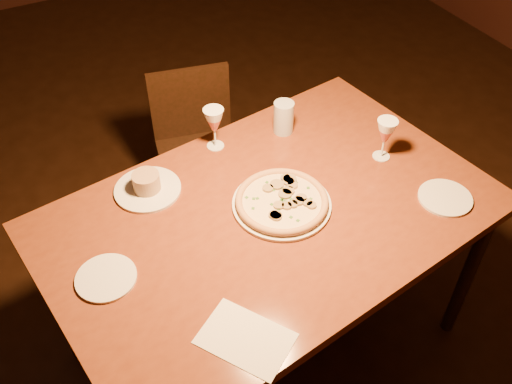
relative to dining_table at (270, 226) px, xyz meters
name	(u,v)px	position (x,y,z in m)	size (l,w,h in m)	color
floor	(201,319)	(-0.21, 0.23, -0.73)	(7.00, 7.00, 0.00)	black
dining_table	(270,226)	(0.00, 0.00, 0.00)	(1.61, 1.16, 0.80)	brown
chair_far	(197,144)	(0.08, 0.86, -0.28)	(0.45, 0.45, 0.79)	black
pizza_plate	(282,202)	(0.05, 0.01, 0.09)	(0.34, 0.34, 0.04)	silver
ramekin_saucer	(147,186)	(-0.33, 0.29, 0.09)	(0.23, 0.23, 0.07)	silver
wine_glass_far	(214,128)	(-0.01, 0.40, 0.16)	(0.08, 0.08, 0.17)	#C85C53
wine_glass_right	(384,139)	(0.50, 0.06, 0.15)	(0.08, 0.08, 0.17)	#C85C53
water_tumbler	(284,117)	(0.26, 0.36, 0.14)	(0.08, 0.08, 0.13)	#ABB2BB
side_plate_left	(106,278)	(-0.57, -0.01, 0.08)	(0.18, 0.18, 0.01)	silver
side_plate_near	(445,198)	(0.56, -0.23, 0.08)	(0.18, 0.18, 0.01)	silver
menu_card	(246,338)	(-0.30, -0.39, 0.07)	(0.17, 0.25, 0.00)	white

